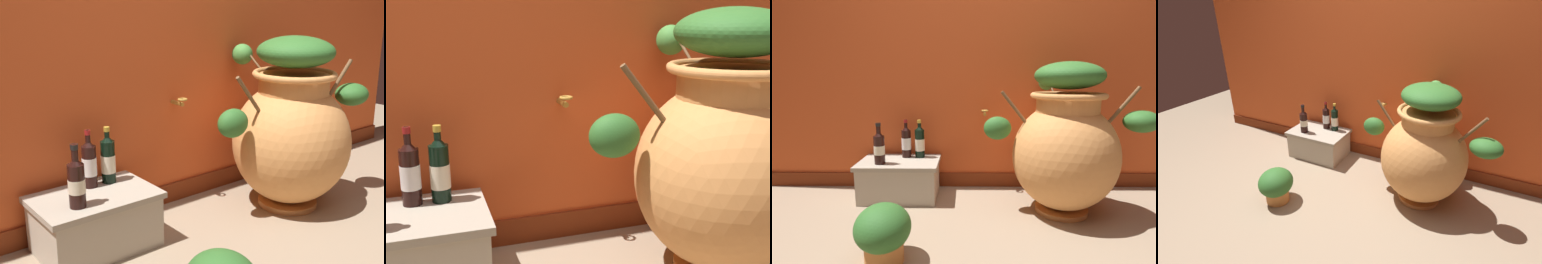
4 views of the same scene
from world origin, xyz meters
The scene contains 8 objects.
ground_plane centered at (0.00, 0.00, 0.00)m, with size 7.00×7.00×0.00m, color gray.
back_wall centered at (0.00, 1.20, 1.29)m, with size 4.40×0.33×2.60m.
terracotta_urn centered at (0.50, 0.62, 0.47)m, with size 1.09×0.80×1.01m.
stone_ledge centered at (-0.67, 0.86, 0.16)m, with size 0.60×0.40×0.29m.
wine_bottle_left centered at (-0.79, 0.78, 0.42)m, with size 0.08×0.08×0.30m.
wine_bottle_middle centered at (-0.63, 0.97, 0.42)m, with size 0.07×0.07×0.30m.
wine_bottle_right centered at (-0.52, 0.97, 0.42)m, with size 0.08×0.08×0.30m.
potted_shrub centered at (-0.57, 0.03, 0.16)m, with size 0.28×0.30×0.30m.
Camera 4 is at (0.88, -1.44, 1.59)m, focal length 26.68 mm.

